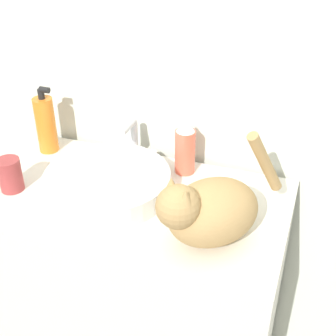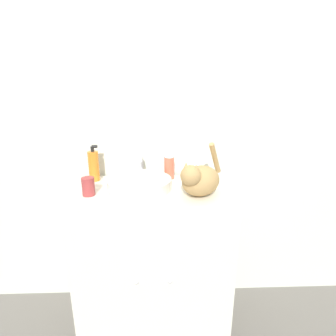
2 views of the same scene
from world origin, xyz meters
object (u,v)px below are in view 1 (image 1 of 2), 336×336
cat (209,210)px  soap_bottle (46,124)px  cup (10,175)px  spray_bottle (185,147)px

cat → soap_bottle: size_ratio=1.49×
cup → cat: bearing=-2.0°
spray_bottle → cat: bearing=-61.8°
soap_bottle → cup: 0.23m
soap_bottle → cup: bearing=-84.6°
cat → soap_bottle: 0.63m
soap_bottle → spray_bottle: size_ratio=1.27×
spray_bottle → soap_bottle: bearing=-176.9°
spray_bottle → cup: bearing=-149.6°
cup → spray_bottle: bearing=30.4°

